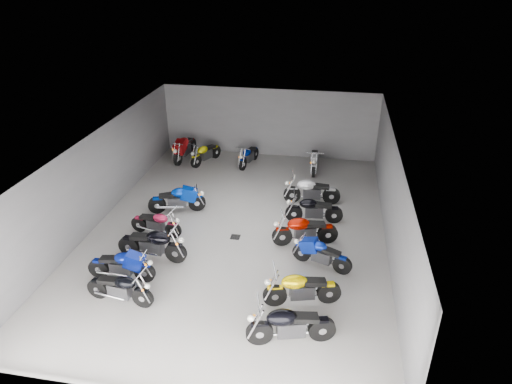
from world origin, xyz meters
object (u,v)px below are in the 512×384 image
motorcycle_left_d (156,223)px  motorcycle_back_b (205,153)px  motorcycle_right_c (321,254)px  motorcycle_left_a (120,288)px  motorcycle_back_e (314,160)px  motorcycle_left_e (178,199)px  motorcycle_right_b (301,289)px  motorcycle_back_c (249,156)px  motorcycle_right_a (290,325)px  motorcycle_right_d (304,230)px  motorcycle_left_b (122,265)px  motorcycle_back_a (184,148)px  motorcycle_left_c (153,244)px  motorcycle_right_f (311,191)px  motorcycle_right_e (313,210)px  drain_grate (235,237)px

motorcycle_left_d → motorcycle_back_b: size_ratio=1.00×
motorcycle_right_c → motorcycle_left_a: bearing=135.9°
motorcycle_right_c → motorcycle_back_e: 7.19m
motorcycle_left_e → motorcycle_back_e: motorcycle_left_e is taller
motorcycle_left_d → motorcycle_right_b: 5.80m
motorcycle_back_b → motorcycle_back_c: 2.00m
motorcycle_left_e → motorcycle_right_a: bearing=22.4°
motorcycle_left_a → motorcycle_right_a: motorcycle_right_a is taller
motorcycle_right_c → motorcycle_right_a: bearing=-170.6°
motorcycle_right_c → motorcycle_left_e: bearing=84.7°
motorcycle_back_b → motorcycle_right_d: bearing=154.6°
motorcycle_back_b → motorcycle_back_e: motorcycle_back_e is taller
motorcycle_left_b → motorcycle_back_a: (-1.06, 9.07, 0.07)m
motorcycle_back_e → motorcycle_right_d: bearing=88.6°
motorcycle_back_c → motorcycle_back_b: bearing=16.2°
motorcycle_left_b → motorcycle_left_c: motorcycle_left_c is taller
motorcycle_right_d → motorcycle_right_f: size_ratio=0.99×
motorcycle_back_a → motorcycle_left_e: bearing=110.6°
motorcycle_right_e → drain_grate: bearing=115.2°
motorcycle_right_d → motorcycle_back_a: motorcycle_back_a is taller
motorcycle_right_c → motorcycle_right_f: bearing=27.8°
motorcycle_left_c → motorcycle_left_d: bearing=-159.3°
motorcycle_left_e → motorcycle_right_f: size_ratio=0.95×
motorcycle_left_d → motorcycle_right_d: motorcycle_right_d is taller
motorcycle_left_b → motorcycle_left_d: (0.08, 2.51, -0.04)m
motorcycle_right_c → motorcycle_back_a: bearing=61.9°
motorcycle_right_d → motorcycle_left_a: bearing=113.2°
drain_grate → motorcycle_left_a: size_ratio=0.16×
motorcycle_right_d → motorcycle_back_b: 7.81m
motorcycle_right_c → motorcycle_back_a: size_ratio=0.79×
motorcycle_left_e → motorcycle_right_b: size_ratio=0.98×
motorcycle_right_c → motorcycle_back_c: bearing=46.3°
motorcycle_left_a → motorcycle_left_b: 1.03m
motorcycle_right_e → motorcycle_left_d: bearing=103.4°
motorcycle_right_a → motorcycle_right_b: (0.15, 1.44, -0.02)m
motorcycle_right_b → motorcycle_right_c: 1.86m
motorcycle_left_b → motorcycle_left_c: size_ratio=0.89×
motorcycle_right_f → motorcycle_back_c: (-3.05, 3.19, -0.06)m
motorcycle_left_e → motorcycle_right_e: motorcycle_left_e is taller
motorcycle_back_a → motorcycle_back_e: bearing=-177.1°
motorcycle_left_a → motorcycle_left_c: 2.09m
motorcycle_left_c → motorcycle_back_e: size_ratio=1.11×
motorcycle_right_b → motorcycle_left_b: bearing=73.2°
motorcycle_left_b → motorcycle_right_d: motorcycle_right_d is taller
drain_grate → motorcycle_right_e: 2.97m
motorcycle_left_a → motorcycle_back_e: (4.62, 9.75, 0.01)m
motorcycle_right_d → motorcycle_back_e: size_ratio=1.05×
motorcycle_left_c → motorcycle_left_d: 1.45m
motorcycle_right_f → motorcycle_right_b: bearing=175.9°
motorcycle_back_c → motorcycle_left_c: bearing=92.0°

